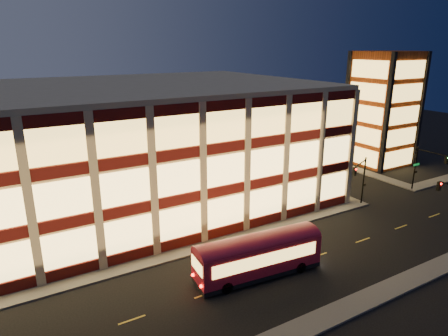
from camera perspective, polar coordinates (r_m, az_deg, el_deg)
ground at (r=38.42m, az=-4.25°, el=-12.30°), size 200.00×200.00×0.00m
sidewalk_office_south at (r=38.16m, az=-9.08°, el=-12.58°), size 54.00×2.00×0.15m
sidewalk_office_east at (r=63.14m, az=7.60°, el=-0.31°), size 2.00×30.00×0.15m
sidewalk_tower_south at (r=65.59m, az=28.34°, el=-1.61°), size 14.00×2.00×0.15m
sidewalk_tower_west at (r=70.25m, az=14.69°, el=1.07°), size 2.00×30.00×0.15m
office_building at (r=49.84m, az=-16.23°, el=2.99°), size 50.45×30.45×14.50m
stair_tower at (r=69.59m, az=21.71°, el=7.80°), size 8.60×8.60×18.00m
traffic_signal_far at (r=49.94m, az=18.94°, el=-0.98°), size 3.79×1.87×6.00m
traffic_signal_right at (r=58.32m, az=26.88°, el=0.60°), size 1.20×4.37×6.00m
trolley_bus at (r=34.48m, az=4.89°, el=-12.05°), size 11.24×3.76×3.74m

